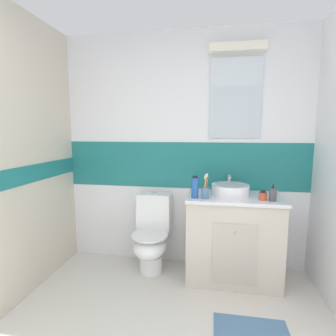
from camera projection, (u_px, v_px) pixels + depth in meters
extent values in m
cube|color=white|center=(183.00, 223.00, 2.98)|extent=(3.20, 0.10, 0.85)
cube|color=#1E7272|center=(184.00, 165.00, 2.88)|extent=(3.20, 0.10, 0.50)
cube|color=white|center=(185.00, 88.00, 2.77)|extent=(3.20, 0.10, 1.15)
cube|color=silver|center=(235.00, 98.00, 2.64)|extent=(0.51, 0.02, 0.80)
cube|color=white|center=(238.00, 47.00, 2.54)|extent=(0.54, 0.10, 0.08)
cube|color=beige|center=(233.00, 239.00, 2.59)|extent=(0.88, 0.52, 0.82)
cube|color=white|center=(234.00, 197.00, 2.52)|extent=(0.90, 0.54, 0.03)
cube|color=#B6AD9F|center=(234.00, 255.00, 2.34)|extent=(0.40, 0.01, 0.57)
cylinder|color=silver|center=(235.00, 234.00, 2.30)|extent=(0.02, 0.02, 0.03)
cylinder|color=white|center=(230.00, 190.00, 2.53)|extent=(0.36, 0.36, 0.11)
cylinder|color=#AFB1BA|center=(230.00, 185.00, 2.52)|extent=(0.29, 0.29, 0.01)
cylinder|color=silver|center=(229.00, 183.00, 2.73)|extent=(0.03, 0.03, 0.17)
cylinder|color=silver|center=(230.00, 176.00, 2.62)|extent=(0.02, 0.16, 0.02)
cylinder|color=white|center=(151.00, 263.00, 2.75)|extent=(0.24, 0.24, 0.18)
ellipsoid|color=white|center=(150.00, 247.00, 2.69)|extent=(0.34, 0.42, 0.22)
cylinder|color=white|center=(150.00, 235.00, 2.67)|extent=(0.37, 0.37, 0.02)
cube|color=white|center=(154.00, 211.00, 2.85)|extent=(0.36, 0.17, 0.40)
cylinder|color=silver|center=(154.00, 193.00, 2.82)|extent=(0.04, 0.04, 0.02)
cylinder|color=#4C7299|center=(205.00, 193.00, 2.41)|extent=(0.07, 0.07, 0.10)
cylinder|color=#D83F4C|center=(207.00, 185.00, 2.40)|extent=(0.02, 0.01, 0.19)
cube|color=white|center=(207.00, 175.00, 2.39)|extent=(0.01, 0.02, 0.03)
cylinder|color=#3FB259|center=(206.00, 185.00, 2.41)|extent=(0.02, 0.02, 0.18)
cube|color=white|center=(206.00, 176.00, 2.40)|extent=(0.01, 0.02, 0.03)
cylinder|color=gold|center=(205.00, 186.00, 2.39)|extent=(0.04, 0.02, 0.17)
cube|color=white|center=(205.00, 177.00, 2.38)|extent=(0.02, 0.02, 0.03)
cylinder|color=#4C4C51|center=(273.00, 195.00, 2.32)|extent=(0.07, 0.07, 0.12)
cylinder|color=#262626|center=(273.00, 186.00, 2.31)|extent=(0.01, 0.01, 0.04)
cylinder|color=#262626|center=(274.00, 184.00, 2.29)|extent=(0.01, 0.02, 0.01)
cylinder|color=#D84C33|center=(263.00, 196.00, 2.35)|extent=(0.07, 0.07, 0.07)
cylinder|color=black|center=(263.00, 191.00, 2.35)|extent=(0.05, 0.05, 0.02)
cylinder|color=#2659B2|center=(195.00, 188.00, 2.43)|extent=(0.07, 0.07, 0.19)
cylinder|color=black|center=(195.00, 177.00, 2.42)|extent=(0.05, 0.05, 0.02)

